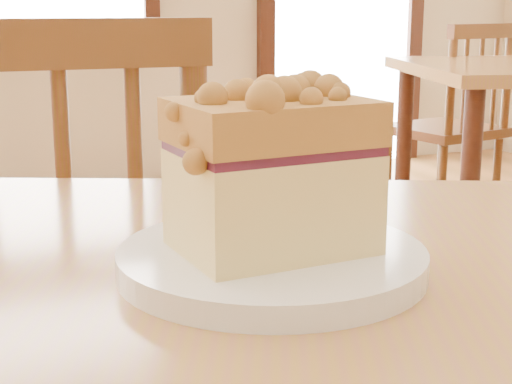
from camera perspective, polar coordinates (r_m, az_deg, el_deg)
cafe_chair_main at (r=1.23m, az=-13.96°, el=-9.32°), size 0.44×0.44×0.94m
cafe_chair_second at (r=3.40m, az=13.99°, el=4.61°), size 0.46×0.46×0.88m
plate at (r=0.58m, az=1.15°, el=-5.07°), size 0.23×0.23×0.02m
cake_slice at (r=0.56m, az=1.25°, el=1.71°), size 0.15×0.11×0.13m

